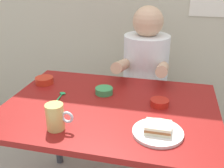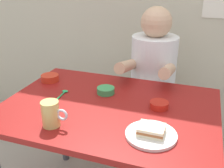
{
  "view_description": "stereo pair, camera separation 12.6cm",
  "coord_description": "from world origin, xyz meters",
  "px_view_note": "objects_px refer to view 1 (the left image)",
  "views": [
    {
      "loc": [
        0.3,
        -1.18,
        1.39
      ],
      "look_at": [
        0.0,
        0.05,
        0.84
      ],
      "focal_mm": 42.5,
      "sensor_mm": 36.0,
      "label": 1
    },
    {
      "loc": [
        0.42,
        -1.14,
        1.39
      ],
      "look_at": [
        0.0,
        0.05,
        0.84
      ],
      "focal_mm": 42.5,
      "sensor_mm": 36.0,
      "label": 2
    }
  ],
  "objects_px": {
    "sandwich": "(158,127)",
    "beer_mug": "(56,117)",
    "plate_orange": "(158,132)",
    "stool": "(143,114)",
    "dip_bowl_green": "(104,90)",
    "dining_table": "(110,121)",
    "person_seated": "(146,64)"
  },
  "relations": [
    {
      "from": "stool",
      "to": "sandwich",
      "type": "height_order",
      "value": "sandwich"
    },
    {
      "from": "sandwich",
      "to": "dip_bowl_green",
      "type": "distance_m",
      "value": 0.47
    },
    {
      "from": "stool",
      "to": "sandwich",
      "type": "distance_m",
      "value": 0.95
    },
    {
      "from": "dining_table",
      "to": "stool",
      "type": "xyz_separation_m",
      "value": [
        0.11,
        0.63,
        -0.3
      ]
    },
    {
      "from": "plate_orange",
      "to": "beer_mug",
      "type": "xyz_separation_m",
      "value": [
        -0.44,
        -0.06,
        0.05
      ]
    },
    {
      "from": "sandwich",
      "to": "beer_mug",
      "type": "relative_size",
      "value": 0.87
    },
    {
      "from": "beer_mug",
      "to": "dip_bowl_green",
      "type": "relative_size",
      "value": 1.26
    },
    {
      "from": "dining_table",
      "to": "sandwich",
      "type": "height_order",
      "value": "sandwich"
    },
    {
      "from": "dining_table",
      "to": "person_seated",
      "type": "distance_m",
      "value": 0.64
    },
    {
      "from": "dining_table",
      "to": "dip_bowl_green",
      "type": "height_order",
      "value": "dip_bowl_green"
    },
    {
      "from": "beer_mug",
      "to": "person_seated",
      "type": "bearing_deg",
      "value": 71.99
    },
    {
      "from": "sandwich",
      "to": "beer_mug",
      "type": "bearing_deg",
      "value": -171.63
    },
    {
      "from": "plate_orange",
      "to": "dip_bowl_green",
      "type": "xyz_separation_m",
      "value": [
        -0.33,
        0.33,
        0.01
      ]
    },
    {
      "from": "dining_table",
      "to": "plate_orange",
      "type": "bearing_deg",
      "value": -37.46
    },
    {
      "from": "plate_orange",
      "to": "sandwich",
      "type": "height_order",
      "value": "sandwich"
    },
    {
      "from": "stool",
      "to": "beer_mug",
      "type": "distance_m",
      "value": 1.04
    },
    {
      "from": "stool",
      "to": "person_seated",
      "type": "height_order",
      "value": "person_seated"
    },
    {
      "from": "stool",
      "to": "dip_bowl_green",
      "type": "relative_size",
      "value": 4.5
    },
    {
      "from": "beer_mug",
      "to": "stool",
      "type": "bearing_deg",
      "value": 72.2
    },
    {
      "from": "dining_table",
      "to": "beer_mug",
      "type": "relative_size",
      "value": 8.73
    },
    {
      "from": "dip_bowl_green",
      "to": "plate_orange",
      "type": "bearing_deg",
      "value": -45.23
    },
    {
      "from": "plate_orange",
      "to": "sandwich",
      "type": "distance_m",
      "value": 0.02
    },
    {
      "from": "dining_table",
      "to": "person_seated",
      "type": "bearing_deg",
      "value": 79.86
    },
    {
      "from": "dining_table",
      "to": "beer_mug",
      "type": "height_order",
      "value": "beer_mug"
    },
    {
      "from": "stool",
      "to": "beer_mug",
      "type": "height_order",
      "value": "beer_mug"
    },
    {
      "from": "stool",
      "to": "beer_mug",
      "type": "xyz_separation_m",
      "value": [
        -0.29,
        -0.9,
        0.45
      ]
    },
    {
      "from": "plate_orange",
      "to": "beer_mug",
      "type": "distance_m",
      "value": 0.45
    },
    {
      "from": "stool",
      "to": "sandwich",
      "type": "bearing_deg",
      "value": -79.64
    },
    {
      "from": "dining_table",
      "to": "dip_bowl_green",
      "type": "relative_size",
      "value": 11.0
    },
    {
      "from": "person_seated",
      "to": "dip_bowl_green",
      "type": "relative_size",
      "value": 7.2
    },
    {
      "from": "person_seated",
      "to": "sandwich",
      "type": "relative_size",
      "value": 6.54
    },
    {
      "from": "stool",
      "to": "dip_bowl_green",
      "type": "bearing_deg",
      "value": -109.42
    }
  ]
}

